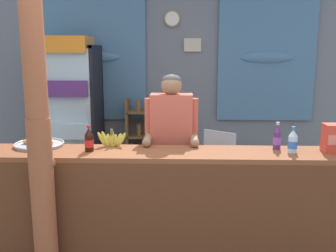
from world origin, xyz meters
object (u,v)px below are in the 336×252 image
object	(u,v)px
pastry_tray	(39,144)
stall_counter	(166,199)
timber_post	(38,125)
banana_bunch	(112,139)
soda_bottle_grape_soda	(277,138)
soda_bottle_water	(293,142)
drink_fridge	(71,105)
soda_bottle_cola	(89,140)
shopkeeper	(171,137)
snack_box_crackers	(336,138)
bottle_shelf_rack	(144,138)
plastic_lawn_chair	(224,159)

from	to	relation	value
pastry_tray	stall_counter	bearing A→B (deg)	-12.57
timber_post	pastry_tray	world-z (taller)	timber_post
pastry_tray	banana_bunch	distance (m)	0.65
soda_bottle_grape_soda	banana_bunch	size ratio (longest dim) A/B	0.87
soda_bottle_water	soda_bottle_grape_soda	size ratio (longest dim) A/B	0.94
drink_fridge	pastry_tray	xyz separation A→B (m)	(0.20, -1.74, -0.09)
soda_bottle_cola	shopkeeper	bearing A→B (deg)	31.98
drink_fridge	banana_bunch	bearing A→B (deg)	-63.96
snack_box_crackers	drink_fridge	bearing A→B (deg)	145.86
bottle_shelf_rack	soda_bottle_water	size ratio (longest dim) A/B	5.15
plastic_lawn_chair	stall_counter	bearing A→B (deg)	-112.91
timber_post	banana_bunch	world-z (taller)	timber_post
bottle_shelf_rack	soda_bottle_grape_soda	bearing A→B (deg)	-55.91
soda_bottle_grape_soda	banana_bunch	distance (m)	1.44
plastic_lawn_chair	pastry_tray	distance (m)	2.27
stall_counter	bottle_shelf_rack	world-z (taller)	bottle_shelf_rack
shopkeeper	pastry_tray	distance (m)	1.20
soda_bottle_grape_soda	drink_fridge	bearing A→B (deg)	142.07
soda_bottle_grape_soda	snack_box_crackers	size ratio (longest dim) A/B	0.99
timber_post	pastry_tray	size ratio (longest dim) A/B	6.05
soda_bottle_water	pastry_tray	world-z (taller)	soda_bottle_water
drink_fridge	plastic_lawn_chair	world-z (taller)	drink_fridge
bottle_shelf_rack	soda_bottle_grape_soda	size ratio (longest dim) A/B	4.84
soda_bottle_water	pastry_tray	distance (m)	2.19
bottle_shelf_rack	snack_box_crackers	distance (m)	2.78
drink_fridge	snack_box_crackers	distance (m)	3.32
timber_post	banana_bunch	distance (m)	0.71
timber_post	bottle_shelf_rack	distance (m)	2.57
timber_post	soda_bottle_cola	bearing A→B (deg)	46.79
soda_bottle_grape_soda	stall_counter	bearing A→B (deg)	-167.04
drink_fridge	plastic_lawn_chair	bearing A→B (deg)	-12.59
timber_post	plastic_lawn_chair	distance (m)	2.51
timber_post	banana_bunch	bearing A→B (deg)	46.91
stall_counter	timber_post	xyz separation A→B (m)	(-0.95, -0.23, 0.67)
soda_bottle_water	snack_box_crackers	xyz separation A→B (m)	(0.37, 0.03, 0.02)
soda_bottle_water	shopkeeper	bearing A→B (deg)	157.57
bottle_shelf_rack	snack_box_crackers	world-z (taller)	snack_box_crackers
banana_bunch	drink_fridge	bearing A→B (deg)	116.04
shopkeeper	snack_box_crackers	xyz separation A→B (m)	(1.38, -0.39, 0.09)
drink_fridge	shopkeeper	distance (m)	2.01
soda_bottle_cola	banana_bunch	world-z (taller)	soda_bottle_cola
timber_post	bottle_shelf_rack	xyz separation A→B (m)	(0.56, 2.42, -0.66)
soda_bottle_water	snack_box_crackers	world-z (taller)	snack_box_crackers
drink_fridge	plastic_lawn_chair	xyz separation A→B (m)	(1.99, -0.44, -0.59)
plastic_lawn_chair	shopkeeper	bearing A→B (deg)	-121.24
stall_counter	shopkeeper	distance (m)	0.66
timber_post	soda_bottle_grape_soda	size ratio (longest dim) A/B	11.12
stall_counter	shopkeeper	bearing A→B (deg)	86.80
stall_counter	snack_box_crackers	bearing A→B (deg)	5.34
shopkeeper	soda_bottle_grape_soda	world-z (taller)	shopkeeper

